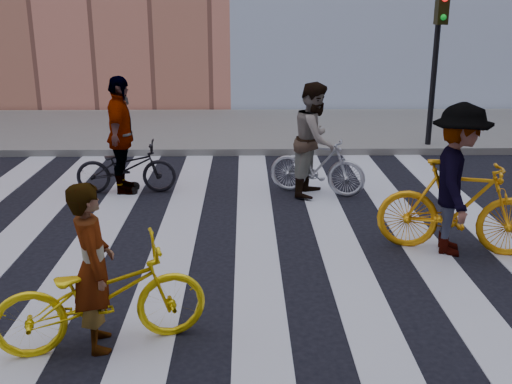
{
  "coord_description": "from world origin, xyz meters",
  "views": [
    {
      "loc": [
        0.41,
        -7.31,
        3.06
      ],
      "look_at": [
        0.55,
        0.3,
        0.67
      ],
      "focal_mm": 42.0,
      "sensor_mm": 36.0,
      "label": 1
    }
  ],
  "objects_px": {
    "bike_silver_mid": "(317,166)",
    "bike_dark_rear": "(126,167)",
    "rider_mid": "(315,139)",
    "traffic_signal": "(438,44)",
    "rider_right": "(457,180)",
    "rider_left": "(93,267)",
    "bike_yellow_right": "(458,207)",
    "bike_yellow_left": "(101,296)",
    "rider_rear": "(121,136)"
  },
  "relations": [
    {
      "from": "bike_yellow_left",
      "to": "rider_right",
      "type": "bearing_deg",
      "value": -78.05
    },
    {
      "from": "traffic_signal",
      "to": "bike_yellow_left",
      "type": "height_order",
      "value": "traffic_signal"
    },
    {
      "from": "bike_silver_mid",
      "to": "rider_right",
      "type": "distance_m",
      "value": 2.93
    },
    {
      "from": "rider_left",
      "to": "rider_rear",
      "type": "distance_m",
      "value": 4.86
    },
    {
      "from": "bike_silver_mid",
      "to": "rider_mid",
      "type": "xyz_separation_m",
      "value": [
        -0.05,
        0.0,
        0.45
      ]
    },
    {
      "from": "bike_silver_mid",
      "to": "rider_right",
      "type": "relative_size",
      "value": 0.84
    },
    {
      "from": "traffic_signal",
      "to": "rider_right",
      "type": "distance_m",
      "value": 5.81
    },
    {
      "from": "bike_silver_mid",
      "to": "bike_dark_rear",
      "type": "bearing_deg",
      "value": 108.41
    },
    {
      "from": "bike_yellow_left",
      "to": "rider_right",
      "type": "xyz_separation_m",
      "value": [
        3.99,
        2.16,
        0.46
      ]
    },
    {
      "from": "bike_yellow_left",
      "to": "bike_silver_mid",
      "type": "distance_m",
      "value": 5.3
    },
    {
      "from": "rider_left",
      "to": "rider_right",
      "type": "bearing_deg",
      "value": -78.35
    },
    {
      "from": "traffic_signal",
      "to": "bike_yellow_left",
      "type": "relative_size",
      "value": 1.73
    },
    {
      "from": "bike_yellow_left",
      "to": "bike_dark_rear",
      "type": "relative_size",
      "value": 1.15
    },
    {
      "from": "bike_yellow_left",
      "to": "rider_left",
      "type": "distance_m",
      "value": 0.3
    },
    {
      "from": "bike_yellow_right",
      "to": "rider_right",
      "type": "bearing_deg",
      "value": 105.06
    },
    {
      "from": "traffic_signal",
      "to": "bike_yellow_right",
      "type": "bearing_deg",
      "value": -103.17
    },
    {
      "from": "bike_yellow_right",
      "to": "rider_rear",
      "type": "xyz_separation_m",
      "value": [
        -4.77,
        2.65,
        0.38
      ]
    },
    {
      "from": "bike_silver_mid",
      "to": "rider_mid",
      "type": "relative_size",
      "value": 0.87
    },
    {
      "from": "bike_silver_mid",
      "to": "traffic_signal",
      "type": "bearing_deg",
      "value": -21.89
    },
    {
      "from": "rider_left",
      "to": "rider_right",
      "type": "xyz_separation_m",
      "value": [
        4.04,
        2.16,
        0.17
      ]
    },
    {
      "from": "rider_mid",
      "to": "traffic_signal",
      "type": "bearing_deg",
      "value": -22.4
    },
    {
      "from": "bike_yellow_right",
      "to": "rider_mid",
      "type": "xyz_separation_m",
      "value": [
        -1.56,
        2.5,
        0.34
      ]
    },
    {
      "from": "bike_yellow_left",
      "to": "bike_dark_rear",
      "type": "height_order",
      "value": "bike_yellow_left"
    },
    {
      "from": "bike_dark_rear",
      "to": "rider_right",
      "type": "bearing_deg",
      "value": -122.15
    },
    {
      "from": "bike_silver_mid",
      "to": "rider_rear",
      "type": "xyz_separation_m",
      "value": [
        -3.26,
        0.15,
        0.49
      ]
    },
    {
      "from": "bike_yellow_left",
      "to": "rider_rear",
      "type": "xyz_separation_m",
      "value": [
        -0.73,
        4.81,
        0.48
      ]
    },
    {
      "from": "bike_dark_rear",
      "to": "rider_right",
      "type": "height_order",
      "value": "rider_right"
    },
    {
      "from": "rider_left",
      "to": "bike_yellow_right",
      "type": "bearing_deg",
      "value": -78.64
    },
    {
      "from": "bike_silver_mid",
      "to": "rider_mid",
      "type": "height_order",
      "value": "rider_mid"
    },
    {
      "from": "traffic_signal",
      "to": "bike_dark_rear",
      "type": "distance_m",
      "value": 6.89
    },
    {
      "from": "traffic_signal",
      "to": "rider_right",
      "type": "bearing_deg",
      "value": -103.67
    },
    {
      "from": "bike_silver_mid",
      "to": "rider_rear",
      "type": "relative_size",
      "value": 0.83
    },
    {
      "from": "bike_silver_mid",
      "to": "rider_left",
      "type": "height_order",
      "value": "rider_left"
    },
    {
      "from": "bike_silver_mid",
      "to": "bike_dark_rear",
      "type": "distance_m",
      "value": 3.21
    },
    {
      "from": "traffic_signal",
      "to": "rider_left",
      "type": "distance_m",
      "value": 9.47
    },
    {
      "from": "rider_rear",
      "to": "bike_silver_mid",
      "type": "bearing_deg",
      "value": -95.23
    },
    {
      "from": "rider_mid",
      "to": "bike_yellow_left",
      "type": "bearing_deg",
      "value": 173.1
    },
    {
      "from": "bike_dark_rear",
      "to": "bike_silver_mid",
      "type": "bearing_deg",
      "value": -95.27
    },
    {
      "from": "bike_silver_mid",
      "to": "bike_yellow_right",
      "type": "height_order",
      "value": "bike_yellow_right"
    },
    {
      "from": "bike_dark_rear",
      "to": "rider_mid",
      "type": "distance_m",
      "value": 3.2
    },
    {
      "from": "traffic_signal",
      "to": "rider_mid",
      "type": "distance_m",
      "value": 4.34
    },
    {
      "from": "rider_right",
      "to": "bike_yellow_left",
      "type": "bearing_deg",
      "value": 133.55
    },
    {
      "from": "traffic_signal",
      "to": "rider_rear",
      "type": "height_order",
      "value": "traffic_signal"
    },
    {
      "from": "bike_dark_rear",
      "to": "rider_left",
      "type": "xyz_separation_m",
      "value": [
        0.63,
        -4.81,
        0.36
      ]
    },
    {
      "from": "bike_yellow_left",
      "to": "bike_silver_mid",
      "type": "height_order",
      "value": "bike_yellow_left"
    },
    {
      "from": "rider_mid",
      "to": "rider_right",
      "type": "bearing_deg",
      "value": -127.78
    },
    {
      "from": "bike_yellow_right",
      "to": "rider_rear",
      "type": "relative_size",
      "value": 1.02
    },
    {
      "from": "bike_yellow_left",
      "to": "bike_silver_mid",
      "type": "xyz_separation_m",
      "value": [
        2.53,
        4.66,
        -0.02
      ]
    },
    {
      "from": "bike_dark_rear",
      "to": "rider_mid",
      "type": "bearing_deg",
      "value": -95.32
    },
    {
      "from": "rider_left",
      "to": "traffic_signal",
      "type": "bearing_deg",
      "value": -51.58
    }
  ]
}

